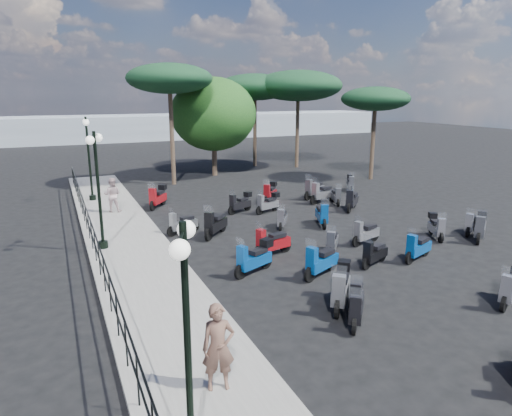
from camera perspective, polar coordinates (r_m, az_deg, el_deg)
name	(u,v)px	position (r m, az deg, el deg)	size (l,w,h in m)	color
ground	(304,242)	(18.34, 6.01, -4.25)	(120.00, 120.00, 0.00)	black
sidewalk	(125,239)	(19.04, -16.02, -3.81)	(3.00, 30.00, 0.15)	slate
railing	(90,225)	(18.50, -20.08, -1.99)	(0.04, 26.04, 1.10)	black
lamp_post_0	(187,335)	(6.88, -8.60, -15.38)	(0.59, 1.11, 3.95)	black
lamp_post_1	(98,183)	(17.44, -19.14, 2.97)	(0.65, 1.21, 4.33)	black
lamp_post_2	(89,153)	(25.80, -20.19, 6.44)	(0.37, 1.31, 4.43)	black
woman	(218,347)	(9.20, -4.73, -16.95)	(0.64, 0.42, 1.77)	brown
pedestrian_far	(112,195)	(23.11, -17.52, 1.57)	(0.81, 0.63, 1.67)	#C1A4A5
scooter_0	(356,296)	(12.89, 12.40, -10.67)	(1.09, 1.26, 1.25)	black
scooter_1	(341,288)	(12.97, 10.55, -9.78)	(1.36, 1.53, 1.49)	black
scooter_2	(254,258)	(15.00, -0.24, -6.32)	(1.63, 0.92, 1.38)	black
scooter_3	(215,224)	(18.86, -5.13, -2.07)	(1.39, 1.40, 1.48)	black
scooter_4	(182,224)	(19.38, -9.19, -2.00)	(1.52, 0.69, 1.24)	black
scooter_5	(158,197)	(24.07, -12.18, 1.32)	(1.22, 1.55, 1.44)	black
scooter_7	(321,262)	(14.92, 8.09, -6.70)	(1.68, 0.93, 1.43)	black
scooter_8	(374,254)	(16.19, 14.56, -5.58)	(1.46, 0.78, 1.23)	black
scooter_9	(272,243)	(16.61, 1.97, -4.41)	(1.72, 0.68, 1.39)	black
scooter_10	(282,219)	(19.92, 3.28, -1.40)	(0.97, 1.34, 1.24)	black
scooter_11	(240,203)	(22.55, -2.00, 0.60)	(1.49, 0.86, 1.27)	black
scooter_13	(418,248)	(17.13, 19.56, -4.73)	(1.61, 0.80, 1.33)	black
scooter_14	(332,243)	(17.01, 9.48, -4.30)	(1.09, 1.28, 1.26)	black
scooter_15	(365,233)	(18.36, 13.52, -3.10)	(1.56, 0.68, 1.27)	black
scooter_16	(268,204)	(22.53, 1.50, 0.57)	(1.49, 0.78, 1.24)	black
scooter_17	(270,193)	(24.70, 1.76, 1.89)	(1.30, 1.36, 1.37)	black
scooter_19	(511,288)	(14.75, 29.26, -8.72)	(1.54, 0.89, 1.31)	black
scooter_20	(436,227)	(19.95, 21.62, -2.26)	(0.89, 1.45, 1.25)	black
scooter_21	(322,215)	(20.51, 8.25, -0.91)	(0.85, 1.67, 1.39)	black
scooter_22	(336,197)	(24.56, 9.96, 1.41)	(0.75, 1.49, 1.24)	black
scooter_23	(322,194)	(24.78, 8.27, 1.79)	(1.82, 0.80, 1.49)	black
scooter_25	(480,227)	(20.41, 26.23, -2.18)	(1.52, 1.24, 1.43)	black
scooter_26	(471,224)	(21.14, 25.31, -1.85)	(1.40, 0.89, 1.24)	black
scooter_27	(352,201)	(23.46, 11.89, 0.90)	(1.41, 1.32, 1.45)	black
scooter_28	(314,190)	(25.78, 7.26, 2.30)	(1.72, 1.00, 1.48)	black
scooter_29	(350,183)	(28.20, 11.71, 3.04)	(0.90, 1.40, 1.22)	black
scooter_30	(356,309)	(12.18, 12.44, -12.20)	(1.09, 1.26, 1.25)	black
broadleaf_tree	(213,114)	(32.65, -5.34, 11.59)	(6.00, 6.00, 6.88)	#38281E
pine_0	(255,87)	(36.84, -0.14, 14.85)	(5.90, 5.90, 7.25)	#38281E
pine_1	(298,86)	(36.32, 5.31, 14.96)	(6.72, 6.72, 7.48)	#38281E
pine_2	(169,79)	(29.64, -10.77, 15.56)	(5.33, 5.33, 7.57)	#38281E
pine_3	(376,99)	(31.98, 14.71, 13.01)	(4.54, 4.54, 6.19)	#38281E
distant_hills	(126,128)	(60.81, -15.90, 9.64)	(70.00, 8.00, 3.00)	gray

